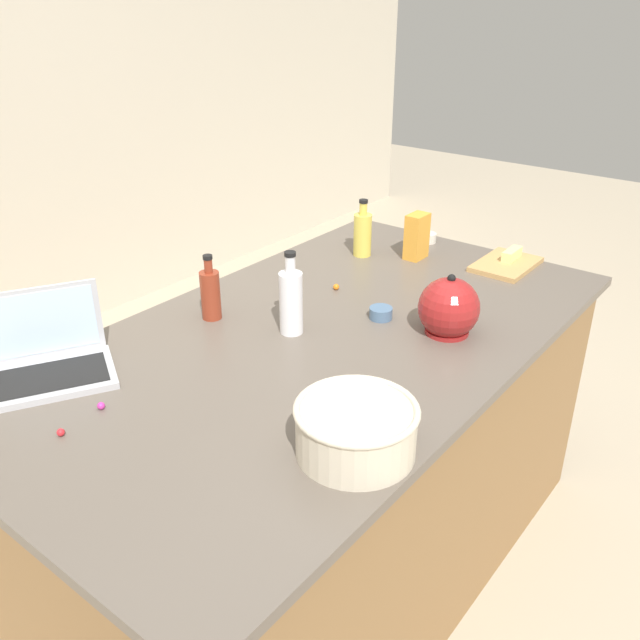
{
  "coord_description": "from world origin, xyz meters",
  "views": [
    {
      "loc": [
        -1.38,
        -1.08,
        1.82
      ],
      "look_at": [
        0.0,
        0.0,
        0.95
      ],
      "focal_mm": 37.85,
      "sensor_mm": 36.0,
      "label": 1
    }
  ],
  "objects_px": {
    "bottle_oil": "(363,233)",
    "kettle": "(449,308)",
    "bottle_vinegar": "(291,301)",
    "mixing_bowl_large": "(356,429)",
    "cutting_board": "(506,264)",
    "ramekin_small": "(381,313)",
    "butter_stick_left": "(512,254)",
    "laptop": "(49,358)",
    "candy_bag": "(417,236)",
    "ramekin_medium": "(427,238)",
    "bottle_soy": "(210,293)"
  },
  "relations": [
    {
      "from": "bottle_oil",
      "to": "kettle",
      "type": "distance_m",
      "value": 0.67
    },
    {
      "from": "bottle_oil",
      "to": "bottle_vinegar",
      "type": "bearing_deg",
      "value": -162.95
    },
    {
      "from": "mixing_bowl_large",
      "to": "kettle",
      "type": "relative_size",
      "value": 1.28
    },
    {
      "from": "cutting_board",
      "to": "ramekin_small",
      "type": "height_order",
      "value": "ramekin_small"
    },
    {
      "from": "butter_stick_left",
      "to": "ramekin_small",
      "type": "relative_size",
      "value": 1.54
    },
    {
      "from": "laptop",
      "to": "butter_stick_left",
      "type": "distance_m",
      "value": 1.62
    },
    {
      "from": "bottle_oil",
      "to": "candy_bag",
      "type": "distance_m",
      "value": 0.2
    },
    {
      "from": "laptop",
      "to": "ramekin_medium",
      "type": "distance_m",
      "value": 1.53
    },
    {
      "from": "bottle_oil",
      "to": "laptop",
      "type": "bearing_deg",
      "value": 173.19
    },
    {
      "from": "mixing_bowl_large",
      "to": "bottle_oil",
      "type": "bearing_deg",
      "value": 34.24
    },
    {
      "from": "cutting_board",
      "to": "ramekin_small",
      "type": "distance_m",
      "value": 0.65
    },
    {
      "from": "mixing_bowl_large",
      "to": "kettle",
      "type": "distance_m",
      "value": 0.64
    },
    {
      "from": "bottle_oil",
      "to": "ramekin_small",
      "type": "height_order",
      "value": "bottle_oil"
    },
    {
      "from": "butter_stick_left",
      "to": "ramekin_medium",
      "type": "distance_m",
      "value": 0.36
    },
    {
      "from": "cutting_board",
      "to": "laptop",
      "type": "bearing_deg",
      "value": 156.6
    },
    {
      "from": "laptop",
      "to": "bottle_oil",
      "type": "xyz_separation_m",
      "value": [
        1.22,
        -0.15,
        0.04
      ]
    },
    {
      "from": "bottle_vinegar",
      "to": "butter_stick_left",
      "type": "distance_m",
      "value": 0.96
    },
    {
      "from": "bottle_oil",
      "to": "butter_stick_left",
      "type": "height_order",
      "value": "bottle_oil"
    },
    {
      "from": "mixing_bowl_large",
      "to": "cutting_board",
      "type": "height_order",
      "value": "mixing_bowl_large"
    },
    {
      "from": "kettle",
      "to": "candy_bag",
      "type": "bearing_deg",
      "value": 39.62
    },
    {
      "from": "kettle",
      "to": "butter_stick_left",
      "type": "bearing_deg",
      "value": 7.27
    },
    {
      "from": "kettle",
      "to": "ramekin_small",
      "type": "bearing_deg",
      "value": 101.49
    },
    {
      "from": "butter_stick_left",
      "to": "candy_bag",
      "type": "relative_size",
      "value": 0.65
    },
    {
      "from": "butter_stick_left",
      "to": "cutting_board",
      "type": "bearing_deg",
      "value": 180.0
    },
    {
      "from": "cutting_board",
      "to": "butter_stick_left",
      "type": "bearing_deg",
      "value": 0.0
    },
    {
      "from": "cutting_board",
      "to": "butter_stick_left",
      "type": "distance_m",
      "value": 0.05
    },
    {
      "from": "bottle_vinegar",
      "to": "butter_stick_left",
      "type": "relative_size",
      "value": 2.29
    },
    {
      "from": "bottle_vinegar",
      "to": "ramekin_small",
      "type": "xyz_separation_m",
      "value": [
        0.24,
        -0.16,
        -0.08
      ]
    },
    {
      "from": "mixing_bowl_large",
      "to": "bottle_vinegar",
      "type": "bearing_deg",
      "value": 53.91
    },
    {
      "from": "bottle_oil",
      "to": "cutting_board",
      "type": "xyz_separation_m",
      "value": [
        0.23,
        -0.48,
        -0.08
      ]
    },
    {
      "from": "bottle_soy",
      "to": "butter_stick_left",
      "type": "distance_m",
      "value": 1.13
    },
    {
      "from": "bottle_vinegar",
      "to": "kettle",
      "type": "relative_size",
      "value": 1.18
    },
    {
      "from": "bottle_soy",
      "to": "bottle_oil",
      "type": "xyz_separation_m",
      "value": [
        0.73,
        -0.06,
        0.0
      ]
    },
    {
      "from": "laptop",
      "to": "butter_stick_left",
      "type": "height_order",
      "value": "laptop"
    },
    {
      "from": "candy_bag",
      "to": "mixing_bowl_large",
      "type": "bearing_deg",
      "value": -155.33
    },
    {
      "from": "laptop",
      "to": "mixing_bowl_large",
      "type": "height_order",
      "value": "laptop"
    },
    {
      "from": "mixing_bowl_large",
      "to": "bottle_vinegar",
      "type": "xyz_separation_m",
      "value": [
        0.35,
        0.48,
        0.04
      ]
    },
    {
      "from": "kettle",
      "to": "cutting_board",
      "type": "height_order",
      "value": "kettle"
    },
    {
      "from": "bottle_oil",
      "to": "cutting_board",
      "type": "height_order",
      "value": "bottle_oil"
    },
    {
      "from": "mixing_bowl_large",
      "to": "kettle",
      "type": "xyz_separation_m",
      "value": [
        0.63,
        0.12,
        0.02
      ]
    },
    {
      "from": "butter_stick_left",
      "to": "candy_bag",
      "type": "height_order",
      "value": "candy_bag"
    },
    {
      "from": "bottle_vinegar",
      "to": "candy_bag",
      "type": "height_order",
      "value": "bottle_vinegar"
    },
    {
      "from": "mixing_bowl_large",
      "to": "candy_bag",
      "type": "relative_size",
      "value": 1.61
    },
    {
      "from": "bottle_soy",
      "to": "kettle",
      "type": "distance_m",
      "value": 0.71
    },
    {
      "from": "laptop",
      "to": "kettle",
      "type": "distance_m",
      "value": 1.11
    },
    {
      "from": "candy_bag",
      "to": "laptop",
      "type": "bearing_deg",
      "value": 166.35
    },
    {
      "from": "bottle_oil",
      "to": "ramekin_medium",
      "type": "xyz_separation_m",
      "value": [
        0.28,
        -0.12,
        -0.07
      ]
    },
    {
      "from": "butter_stick_left",
      "to": "bottle_oil",
      "type": "bearing_deg",
      "value": 119.33
    },
    {
      "from": "laptop",
      "to": "cutting_board",
      "type": "distance_m",
      "value": 1.58
    },
    {
      "from": "candy_bag",
      "to": "bottle_oil",
      "type": "bearing_deg",
      "value": 119.74
    }
  ]
}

